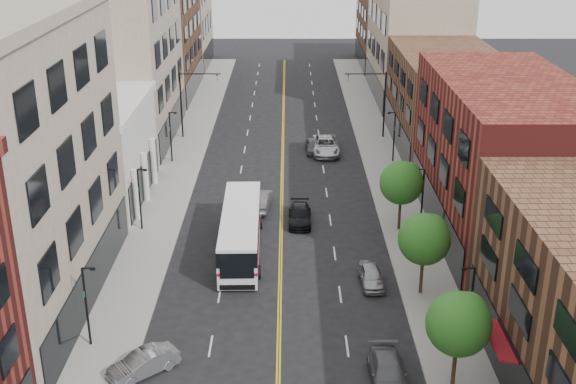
{
  "coord_description": "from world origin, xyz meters",
  "views": [
    {
      "loc": [
        0.52,
        -27.77,
        24.18
      ],
      "look_at": [
        0.54,
        19.74,
        5.0
      ],
      "focal_mm": 45.0,
      "sensor_mm": 36.0,
      "label": 1
    }
  ],
  "objects_px": {
    "city_bus": "(241,229)",
    "car_parked_far": "(371,276)",
    "car_angle_b": "(143,363)",
    "car_parked_mid": "(388,373)",
    "car_lane_b": "(326,145)",
    "car_lane_c": "(313,146)",
    "car_lane_a": "(300,215)",
    "car_lane_behind": "(260,200)"
  },
  "relations": [
    {
      "from": "city_bus",
      "to": "car_lane_a",
      "type": "relative_size",
      "value": 2.78
    },
    {
      "from": "car_lane_a",
      "to": "car_lane_behind",
      "type": "bearing_deg",
      "value": 139.49
    },
    {
      "from": "car_lane_behind",
      "to": "car_parked_mid",
      "type": "bearing_deg",
      "value": 113.61
    },
    {
      "from": "car_parked_mid",
      "to": "car_lane_a",
      "type": "xyz_separation_m",
      "value": [
        -4.41,
        21.06,
        -0.04
      ]
    },
    {
      "from": "car_angle_b",
      "to": "car_lane_a",
      "type": "bearing_deg",
      "value": 116.7
    },
    {
      "from": "car_parked_mid",
      "to": "car_lane_c",
      "type": "bearing_deg",
      "value": 93.27
    },
    {
      "from": "car_lane_c",
      "to": "car_lane_behind",
      "type": "bearing_deg",
      "value": -110.63
    },
    {
      "from": "car_parked_mid",
      "to": "car_lane_behind",
      "type": "height_order",
      "value": "car_lane_behind"
    },
    {
      "from": "car_lane_b",
      "to": "car_lane_c",
      "type": "bearing_deg",
      "value": 164.71
    },
    {
      "from": "city_bus",
      "to": "car_lane_b",
      "type": "relative_size",
      "value": 2.11
    },
    {
      "from": "car_angle_b",
      "to": "car_parked_mid",
      "type": "relative_size",
      "value": 0.85
    },
    {
      "from": "car_angle_b",
      "to": "city_bus",
      "type": "bearing_deg",
      "value": 123.89
    },
    {
      "from": "car_parked_mid",
      "to": "city_bus",
      "type": "bearing_deg",
      "value": 118.39
    },
    {
      "from": "city_bus",
      "to": "car_parked_mid",
      "type": "bearing_deg",
      "value": -61.98
    },
    {
      "from": "car_parked_far",
      "to": "car_lane_c",
      "type": "height_order",
      "value": "car_lane_c"
    },
    {
      "from": "car_lane_behind",
      "to": "car_lane_a",
      "type": "relative_size",
      "value": 1.02
    },
    {
      "from": "city_bus",
      "to": "car_lane_behind",
      "type": "relative_size",
      "value": 2.72
    },
    {
      "from": "car_lane_b",
      "to": "car_lane_c",
      "type": "xyz_separation_m",
      "value": [
        -1.25,
        0.33,
        -0.15
      ]
    },
    {
      "from": "city_bus",
      "to": "car_lane_a",
      "type": "height_order",
      "value": "city_bus"
    },
    {
      "from": "car_parked_mid",
      "to": "car_lane_a",
      "type": "relative_size",
      "value": 1.06
    },
    {
      "from": "car_parked_mid",
      "to": "car_lane_b",
      "type": "relative_size",
      "value": 0.8
    },
    {
      "from": "city_bus",
      "to": "car_parked_mid",
      "type": "relative_size",
      "value": 2.62
    },
    {
      "from": "car_angle_b",
      "to": "car_parked_mid",
      "type": "distance_m",
      "value": 13.34
    },
    {
      "from": "city_bus",
      "to": "car_parked_far",
      "type": "bearing_deg",
      "value": -29.62
    },
    {
      "from": "car_parked_far",
      "to": "car_lane_behind",
      "type": "xyz_separation_m",
      "value": [
        -7.98,
        13.04,
        0.12
      ]
    },
    {
      "from": "car_angle_b",
      "to": "car_lane_c",
      "type": "xyz_separation_m",
      "value": [
        10.6,
        37.88,
        0.01
      ]
    },
    {
      "from": "city_bus",
      "to": "car_lane_c",
      "type": "xyz_separation_m",
      "value": [
        6.13,
        22.96,
        -1.18
      ]
    },
    {
      "from": "city_bus",
      "to": "car_lane_c",
      "type": "bearing_deg",
      "value": 73.98
    },
    {
      "from": "car_lane_behind",
      "to": "car_lane_c",
      "type": "distance_m",
      "value": 15.69
    },
    {
      "from": "car_parked_far",
      "to": "car_lane_a",
      "type": "distance_m",
      "value": 11.17
    },
    {
      "from": "car_lane_a",
      "to": "car_lane_c",
      "type": "height_order",
      "value": "car_lane_c"
    },
    {
      "from": "car_lane_a",
      "to": "car_lane_b",
      "type": "relative_size",
      "value": 0.76
    },
    {
      "from": "car_angle_b",
      "to": "car_lane_behind",
      "type": "xyz_separation_m",
      "value": [
        5.6,
        23.0,
        0.09
      ]
    },
    {
      "from": "car_parked_far",
      "to": "car_lane_b",
      "type": "xyz_separation_m",
      "value": [
        -1.73,
        27.58,
        0.19
      ]
    },
    {
      "from": "car_angle_b",
      "to": "car_parked_mid",
      "type": "bearing_deg",
      "value": 46.48
    },
    {
      "from": "car_parked_mid",
      "to": "car_lane_b",
      "type": "height_order",
      "value": "car_lane_b"
    },
    {
      "from": "car_parked_far",
      "to": "car_lane_c",
      "type": "xyz_separation_m",
      "value": [
        -2.98,
        27.91,
        0.03
      ]
    },
    {
      "from": "city_bus",
      "to": "car_parked_mid",
      "type": "distance_m",
      "value": 18.2
    },
    {
      "from": "car_parked_mid",
      "to": "car_lane_c",
      "type": "height_order",
      "value": "car_parked_mid"
    },
    {
      "from": "car_parked_mid",
      "to": "car_parked_far",
      "type": "height_order",
      "value": "car_parked_mid"
    },
    {
      "from": "car_lane_b",
      "to": "car_lane_c",
      "type": "distance_m",
      "value": 1.3
    },
    {
      "from": "car_lane_behind",
      "to": "car_lane_c",
      "type": "bearing_deg",
      "value": -102.8
    }
  ]
}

